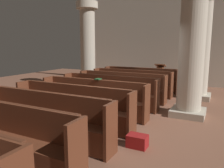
{
  "coord_description": "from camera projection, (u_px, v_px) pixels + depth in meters",
  "views": [
    {
      "loc": [
        2.58,
        -5.11,
        1.9
      ],
      "look_at": [
        -0.42,
        0.81,
        0.75
      ],
      "focal_mm": 35.31,
      "sensor_mm": 36.0,
      "label": 1
    }
  ],
  "objects": [
    {
      "name": "ground_plane",
      "position": [
        112.0,
        117.0,
        5.97
      ],
      "size": [
        19.2,
        19.2,
        0.0
      ],
      "primitive_type": "plane",
      "color": "brown"
    },
    {
      "name": "back_wall",
      "position": [
        168.0,
        39.0,
        10.92
      ],
      "size": [
        10.0,
        0.16,
        4.5
      ],
      "primitive_type": "cube",
      "color": "silver",
      "rests_on": "ground"
    },
    {
      "name": "pew_row_0",
      "position": [
        140.0,
        78.0,
        9.57
      ],
      "size": [
        3.2,
        0.47,
        0.96
      ],
      "color": "brown",
      "rests_on": "ground"
    },
    {
      "name": "pew_row_1",
      "position": [
        132.0,
        81.0,
        8.72
      ],
      "size": [
        3.2,
        0.46,
        0.96
      ],
      "color": "brown",
      "rests_on": "ground"
    },
    {
      "name": "pew_row_2",
      "position": [
        121.0,
        85.0,
        7.87
      ],
      "size": [
        3.2,
        0.46,
        0.96
      ],
      "color": "brown",
      "rests_on": "ground"
    },
    {
      "name": "pew_row_3",
      "position": [
        109.0,
        90.0,
        7.02
      ],
      "size": [
        3.2,
        0.47,
        0.96
      ],
      "color": "brown",
      "rests_on": "ground"
    },
    {
      "name": "pew_row_4",
      "position": [
        93.0,
        96.0,
        6.17
      ],
      "size": [
        3.2,
        0.46,
        0.96
      ],
      "color": "brown",
      "rests_on": "ground"
    },
    {
      "name": "pew_row_5",
      "position": [
        72.0,
        104.0,
        5.32
      ],
      "size": [
        3.2,
        0.46,
        0.96
      ],
      "color": "brown",
      "rests_on": "ground"
    },
    {
      "name": "pew_row_6",
      "position": [
        42.0,
        115.0,
        4.47
      ],
      "size": [
        3.2,
        0.47,
        0.96
      ],
      "color": "brown",
      "rests_on": "ground"
    },
    {
      "name": "pew_row_7",
      "position": [
        0.0,
        132.0,
        3.62
      ],
      "size": [
        3.2,
        0.46,
        0.96
      ],
      "color": "brown",
      "rests_on": "ground"
    },
    {
      "name": "pillar_aisle_side",
      "position": [
        201.0,
        44.0,
        7.75
      ],
      "size": [
        0.96,
        0.96,
        3.82
      ],
      "color": "#B6AD9A",
      "rests_on": "ground"
    },
    {
      "name": "pillar_far_side",
      "position": [
        88.0,
        44.0,
        9.99
      ],
      "size": [
        0.96,
        0.96,
        3.82
      ],
      "color": "#B6AD9A",
      "rests_on": "ground"
    },
    {
      "name": "pillar_aisle_rear",
      "position": [
        192.0,
        43.0,
        5.77
      ],
      "size": [
        0.95,
        0.95,
        3.82
      ],
      "color": "#B6AD9A",
      "rests_on": "ground"
    },
    {
      "name": "lectern",
      "position": [
        160.0,
        77.0,
        10.34
      ],
      "size": [
        0.48,
        0.45,
        1.08
      ],
      "color": "brown",
      "rests_on": "ground"
    },
    {
      "name": "hymn_book",
      "position": [
        98.0,
        79.0,
        6.22
      ],
      "size": [
        0.15,
        0.2,
        0.03
      ],
      "primitive_type": "cube",
      "color": "#194723",
      "rests_on": "pew_row_4"
    },
    {
      "name": "kneeler_box_red",
      "position": [
        137.0,
        141.0,
        4.18
      ],
      "size": [
        0.38,
        0.26,
        0.24
      ],
      "primitive_type": "cube",
      "color": "maroon",
      "rests_on": "ground"
    }
  ]
}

